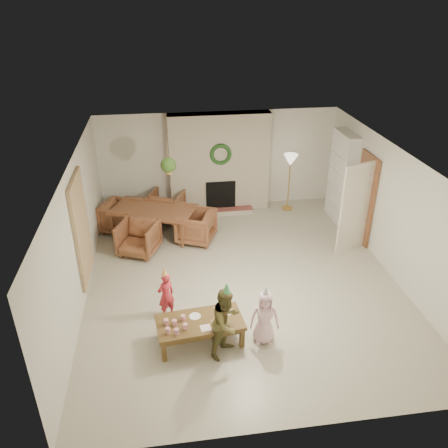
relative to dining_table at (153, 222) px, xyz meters
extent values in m
plane|color=#B7B29E|center=(1.71, -2.06, -0.33)|extent=(7.00, 7.00, 0.00)
plane|color=white|center=(1.71, -2.06, 2.17)|extent=(7.00, 7.00, 0.00)
plane|color=silver|center=(1.71, 1.44, 0.92)|extent=(7.00, 0.00, 7.00)
plane|color=silver|center=(1.71, -5.56, 0.92)|extent=(7.00, 0.00, 7.00)
plane|color=silver|center=(-1.29, -2.06, 0.92)|extent=(0.00, 7.00, 7.00)
plane|color=silver|center=(4.71, -2.06, 0.92)|extent=(0.00, 7.00, 7.00)
cube|color=#5C1C18|center=(1.71, 1.24, 0.92)|extent=(2.50, 0.40, 2.50)
cube|color=maroon|center=(1.71, 0.89, -0.27)|extent=(1.60, 0.30, 0.12)
cube|color=black|center=(1.71, 1.06, 0.12)|extent=(0.75, 0.12, 0.75)
torus|color=#19441A|center=(1.71, 1.01, 1.22)|extent=(0.54, 0.10, 0.54)
cylinder|color=gold|center=(3.46, 0.94, -0.32)|extent=(0.28, 0.28, 0.03)
cylinder|color=gold|center=(3.46, 0.94, 0.36)|extent=(0.03, 0.03, 1.34)
cone|color=beige|center=(3.46, 0.94, 1.01)|extent=(0.36, 0.36, 0.30)
cube|color=white|center=(4.55, 0.24, 0.77)|extent=(0.30, 1.00, 2.20)
cube|color=white|center=(4.53, 0.24, 0.12)|extent=(0.30, 0.92, 0.03)
cube|color=white|center=(4.53, 0.24, 0.52)|extent=(0.30, 0.92, 0.03)
cube|color=white|center=(4.53, 0.24, 0.92)|extent=(0.30, 0.92, 0.03)
cube|color=white|center=(4.53, 0.24, 1.32)|extent=(0.30, 0.92, 0.03)
cube|color=maroon|center=(4.51, 0.09, 0.26)|extent=(0.20, 0.40, 0.24)
cube|color=navy|center=(4.51, 0.29, 0.66)|extent=(0.20, 0.44, 0.24)
cube|color=olive|center=(4.51, 0.14, 1.05)|extent=(0.20, 0.36, 0.22)
cube|color=brown|center=(4.67, -0.86, 0.69)|extent=(0.05, 0.86, 2.04)
cube|color=beige|center=(4.29, -1.24, 0.67)|extent=(0.77, 0.32, 2.00)
cube|color=tan|center=(-1.25, -1.86, 0.92)|extent=(0.06, 1.20, 2.00)
imported|color=brown|center=(0.00, 0.00, 0.00)|extent=(2.14, 1.69, 0.66)
imported|color=brown|center=(-0.32, -0.76, 0.03)|extent=(1.03, 1.04, 0.73)
imported|color=brown|center=(0.32, 0.76, 0.03)|extent=(1.03, 1.04, 0.73)
imported|color=brown|center=(-0.76, 0.32, 0.03)|extent=(1.04, 1.03, 0.73)
imported|color=brown|center=(0.95, -0.40, 0.03)|extent=(1.04, 1.03, 0.73)
cylinder|color=tan|center=(0.41, -0.56, 1.82)|extent=(0.01, 0.01, 0.70)
cylinder|color=#93612F|center=(0.41, -0.56, 1.47)|extent=(0.16, 0.16, 0.12)
sphere|color=#274717|center=(0.41, -0.56, 1.59)|extent=(0.32, 0.32, 0.32)
cube|color=brown|center=(0.73, -3.74, 0.06)|extent=(1.45, 0.84, 0.06)
cube|color=brown|center=(0.73, -3.74, -0.01)|extent=(1.33, 0.72, 0.09)
cube|color=brown|center=(0.13, -4.08, -0.15)|extent=(0.08, 0.08, 0.36)
cube|color=brown|center=(1.38, -3.95, -0.15)|extent=(0.08, 0.08, 0.36)
cube|color=brown|center=(0.07, -3.52, -0.15)|extent=(0.08, 0.08, 0.36)
cube|color=brown|center=(1.32, -3.39, -0.15)|extent=(0.08, 0.08, 0.36)
cylinder|color=silver|center=(0.22, -3.95, 0.14)|extent=(0.08, 0.08, 0.10)
cylinder|color=silver|center=(0.19, -3.74, 0.14)|extent=(0.08, 0.08, 0.10)
cylinder|color=silver|center=(0.35, -3.99, 0.14)|extent=(0.08, 0.08, 0.10)
cylinder|color=silver|center=(0.33, -3.78, 0.14)|extent=(0.08, 0.08, 0.10)
cylinder|color=silver|center=(0.49, -3.89, 0.14)|extent=(0.08, 0.08, 0.10)
cylinder|color=silver|center=(0.46, -3.68, 0.14)|extent=(0.08, 0.08, 0.10)
cylinder|color=white|center=(0.66, -3.61, 0.10)|extent=(0.21, 0.21, 0.01)
cylinder|color=white|center=(1.00, -3.81, 0.10)|extent=(0.21, 0.21, 0.01)
cylinder|color=white|center=(1.19, -3.58, 0.10)|extent=(0.21, 0.21, 0.01)
sphere|color=tan|center=(1.00, -3.81, 0.14)|extent=(0.08, 0.08, 0.07)
cube|color=#F8B6D1|center=(0.80, -3.92, 0.10)|extent=(0.18, 0.18, 0.01)
cube|color=#F8B6D1|center=(1.08, -3.50, 0.10)|extent=(0.18, 0.18, 0.01)
imported|color=red|center=(0.21, -2.99, 0.11)|extent=(0.38, 0.33, 0.88)
cone|color=#DAE14B|center=(0.21, -2.99, 0.58)|extent=(0.14, 0.14, 0.17)
imported|color=brown|center=(1.12, -4.03, 0.27)|extent=(0.73, 0.73, 1.19)
cone|color=#49AA60|center=(1.12, -4.03, 0.91)|extent=(0.19, 0.19, 0.20)
imported|color=#FBC9DB|center=(1.76, -3.86, 0.15)|extent=(0.51, 0.37, 0.96)
cone|color=silver|center=(1.76, -3.86, 0.67)|extent=(0.16, 0.16, 0.17)
camera|label=1|loc=(0.31, -9.40, 4.84)|focal=36.19mm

